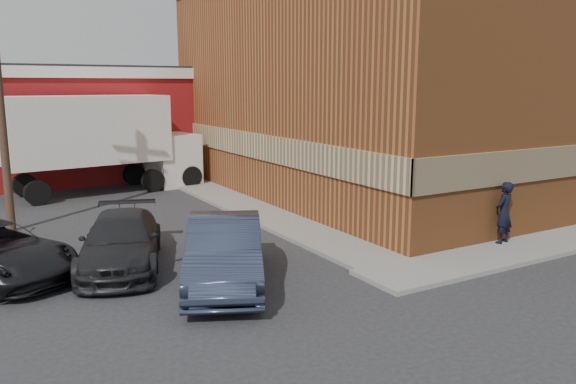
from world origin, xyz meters
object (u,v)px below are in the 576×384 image
suv_b (121,241)px  box_truck (106,137)px  brick_building (395,85)px  warehouse (22,123)px  sedan (224,252)px  man (504,213)px

suv_b → box_truck: bearing=97.8°
brick_building → warehouse: 18.30m
sedan → box_truck: box_truck is taller
man → brick_building: bearing=-126.2°
sedan → suv_b: (-1.81, 2.52, -0.11)m
warehouse → sedan: size_ratio=3.35×
warehouse → box_truck: (2.82, -5.64, -0.37)m
warehouse → suv_b: (0.71, -16.56, -2.12)m
sedan → suv_b: bearing=150.2°
suv_b → man: bearing=-1.2°
brick_building → warehouse: (-14.50, 11.00, -1.87)m
warehouse → sedan: bearing=-82.5°
warehouse → brick_building: bearing=-37.2°
sedan → box_truck: size_ratio=0.55×
warehouse → man: (10.84, -20.25, -1.78)m
sedan → suv_b: size_ratio=1.02×
brick_building → suv_b: 15.40m
warehouse → man: bearing=-61.8°
brick_building → man: (-3.65, -9.25, -3.65)m
man → box_truck: bearing=-75.9°
brick_building → suv_b: bearing=-158.0°
sedan → box_truck: (0.31, 13.45, 1.65)m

